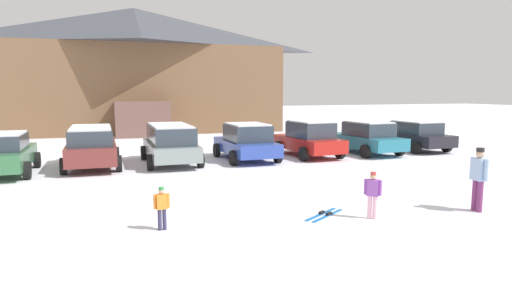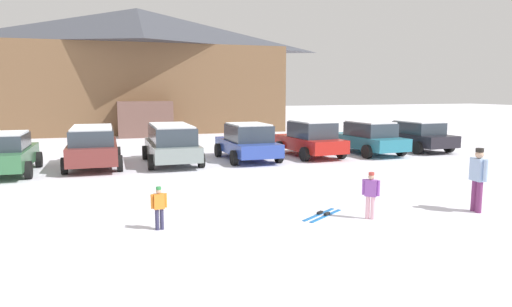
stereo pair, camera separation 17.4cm
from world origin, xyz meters
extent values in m
plane|color=white|center=(0.00, 0.00, 0.00)|extent=(160.00, 160.00, 0.00)
cube|color=brown|center=(-1.97, 30.98, 3.21)|extent=(21.43, 10.44, 6.41)
pyramid|color=#3E414B|center=(-1.97, 30.98, 7.93)|extent=(22.05, 11.06, 3.03)
cube|color=brown|center=(-2.19, 25.27, 1.20)|extent=(3.67, 1.94, 2.40)
cube|color=#346D43|center=(-8.64, 12.72, 0.64)|extent=(1.84, 4.29, 0.64)
cube|color=#2D3842|center=(-8.65, 12.51, 1.24)|extent=(1.58, 2.25, 0.57)
cube|color=white|center=(-8.65, 12.51, 1.56)|extent=(1.47, 2.14, 0.06)
cylinder|color=black|center=(-7.68, 14.01, 0.32)|extent=(0.24, 0.65, 0.64)
cylinder|color=black|center=(-7.76, 11.38, 0.32)|extent=(0.24, 0.65, 0.64)
cube|color=maroon|center=(-5.56, 13.31, 0.67)|extent=(1.98, 4.63, 0.70)
cube|color=#2D3842|center=(-5.56, 13.22, 1.32)|extent=(1.73, 3.53, 0.60)
cube|color=white|center=(-5.56, 13.22, 1.64)|extent=(1.61, 3.35, 0.06)
cylinder|color=black|center=(-6.52, 14.76, 0.32)|extent=(0.24, 0.65, 0.64)
cylinder|color=black|center=(-4.52, 14.70, 0.32)|extent=(0.24, 0.65, 0.64)
cylinder|color=black|center=(-6.60, 11.92, 0.32)|extent=(0.24, 0.65, 0.64)
cylinder|color=black|center=(-4.60, 11.86, 0.32)|extent=(0.24, 0.65, 0.64)
cube|color=gray|center=(-2.38, 13.19, 0.62)|extent=(2.00, 4.81, 0.60)
cube|color=#2D3842|center=(-2.38, 13.09, 1.28)|extent=(1.74, 3.66, 0.71)
cube|color=white|center=(-2.38, 13.09, 1.66)|extent=(1.63, 3.48, 0.06)
cylinder|color=black|center=(-3.34, 14.69, 0.32)|extent=(0.24, 0.65, 0.64)
cylinder|color=black|center=(-1.33, 14.64, 0.32)|extent=(0.24, 0.65, 0.64)
cylinder|color=black|center=(-3.42, 11.74, 0.32)|extent=(0.24, 0.65, 0.64)
cylinder|color=black|center=(-1.41, 11.68, 0.32)|extent=(0.24, 0.65, 0.64)
cube|color=#2C44A1|center=(1.03, 13.07, 0.60)|extent=(1.91, 4.32, 0.57)
cube|color=#2D3842|center=(1.03, 12.86, 1.25)|extent=(1.68, 2.25, 0.72)
cube|color=white|center=(1.03, 12.86, 1.64)|extent=(1.56, 2.14, 0.06)
cylinder|color=black|center=(0.02, 14.42, 0.32)|extent=(0.22, 0.64, 0.64)
cylinder|color=black|center=(2.05, 14.40, 0.32)|extent=(0.22, 0.64, 0.64)
cylinder|color=black|center=(0.01, 11.75, 0.32)|extent=(0.22, 0.64, 0.64)
cylinder|color=black|center=(2.03, 11.73, 0.32)|extent=(0.22, 0.64, 0.64)
cube|color=#AD1C16|center=(4.18, 13.10, 0.62)|extent=(2.02, 4.21, 0.60)
cube|color=#2D3842|center=(4.20, 12.90, 1.29)|extent=(1.69, 2.23, 0.73)
cube|color=white|center=(4.20, 12.90, 1.68)|extent=(1.58, 2.11, 0.06)
cylinder|color=black|center=(3.15, 14.32, 0.32)|extent=(0.26, 0.65, 0.64)
cylinder|color=black|center=(5.07, 14.43, 0.32)|extent=(0.26, 0.65, 0.64)
cylinder|color=black|center=(3.30, 11.77, 0.32)|extent=(0.26, 0.65, 0.64)
cylinder|color=black|center=(5.22, 11.89, 0.32)|extent=(0.26, 0.65, 0.64)
cube|color=teal|center=(7.31, 12.99, 0.61)|extent=(2.06, 4.47, 0.59)
cube|color=#2D3842|center=(7.32, 12.77, 1.23)|extent=(1.73, 2.36, 0.65)
cube|color=white|center=(7.32, 12.77, 1.59)|extent=(1.62, 2.24, 0.06)
cylinder|color=black|center=(6.25, 14.30, 0.32)|extent=(0.25, 0.65, 0.64)
cylinder|color=black|center=(8.23, 14.40, 0.32)|extent=(0.25, 0.65, 0.64)
cylinder|color=black|center=(6.39, 11.58, 0.32)|extent=(0.25, 0.65, 0.64)
cylinder|color=black|center=(8.36, 11.69, 0.32)|extent=(0.25, 0.65, 0.64)
cube|color=black|center=(10.46, 13.31, 0.61)|extent=(2.04, 4.43, 0.58)
cube|color=#2D3842|center=(10.47, 13.09, 1.20)|extent=(1.73, 2.33, 0.59)
cube|color=white|center=(10.47, 13.09, 1.52)|extent=(1.62, 2.21, 0.06)
cylinder|color=black|center=(9.40, 14.63, 0.32)|extent=(0.24, 0.65, 0.64)
cylinder|color=black|center=(11.42, 14.70, 0.32)|extent=(0.24, 0.65, 0.64)
cylinder|color=black|center=(9.50, 11.92, 0.32)|extent=(0.24, 0.65, 0.64)
cylinder|color=black|center=(11.52, 12.00, 0.32)|extent=(0.24, 0.65, 0.64)
cylinder|color=#733064|center=(3.78, 2.46, 0.41)|extent=(0.15, 0.15, 0.82)
cylinder|color=#733064|center=(3.80, 2.64, 0.41)|extent=(0.15, 0.15, 0.82)
cube|color=#98B5DE|center=(3.79, 2.55, 1.11)|extent=(0.28, 0.42, 0.58)
cylinder|color=#98B5DE|center=(3.76, 2.30, 1.12)|extent=(0.11, 0.11, 0.55)
cylinder|color=#98B5DE|center=(3.82, 2.80, 1.12)|extent=(0.11, 0.11, 0.55)
sphere|color=tan|center=(3.79, 2.55, 1.50)|extent=(0.21, 0.21, 0.21)
cylinder|color=black|center=(3.79, 2.55, 1.62)|extent=(0.20, 0.20, 0.10)
cylinder|color=#E9ADBE|center=(0.77, 2.94, 0.29)|extent=(0.10, 0.10, 0.57)
cylinder|color=#E9ADBE|center=(0.86, 2.85, 0.29)|extent=(0.10, 0.10, 0.57)
cube|color=purple|center=(0.81, 2.90, 0.77)|extent=(0.32, 0.31, 0.40)
cylinder|color=purple|center=(0.69, 3.02, 0.78)|extent=(0.08, 0.08, 0.38)
cylinder|color=purple|center=(0.94, 2.77, 0.78)|extent=(0.08, 0.08, 0.38)
sphere|color=tan|center=(0.81, 2.90, 1.05)|extent=(0.15, 0.15, 0.15)
cylinder|color=#B23B35|center=(0.81, 2.90, 1.13)|extent=(0.14, 0.14, 0.07)
cylinder|color=#333152|center=(-4.23, 3.74, 0.24)|extent=(0.09, 0.09, 0.49)
cylinder|color=#333152|center=(-4.12, 3.75, 0.24)|extent=(0.09, 0.09, 0.49)
cube|color=orange|center=(-4.17, 3.75, 0.66)|extent=(0.25, 0.16, 0.34)
cylinder|color=orange|center=(-4.32, 3.74, 0.67)|extent=(0.07, 0.07, 0.33)
cylinder|color=orange|center=(-4.02, 3.75, 0.67)|extent=(0.07, 0.07, 0.33)
sphere|color=tan|center=(-4.17, 3.75, 0.89)|extent=(0.12, 0.12, 0.12)
cylinder|color=#2F8F45|center=(-4.17, 3.75, 0.96)|extent=(0.12, 0.12, 0.06)
cube|color=blue|center=(-0.09, 3.47, 0.01)|extent=(1.28, 0.87, 0.02)
cube|color=black|center=(-0.05, 3.50, 0.05)|extent=(0.21, 0.18, 0.06)
cube|color=blue|center=(-0.20, 3.64, 0.01)|extent=(1.28, 0.87, 0.02)
cube|color=black|center=(-0.16, 3.67, 0.05)|extent=(0.21, 0.18, 0.06)
camera|label=1|loc=(-5.63, -6.34, 3.13)|focal=32.00mm
camera|label=2|loc=(-5.46, -6.40, 3.13)|focal=32.00mm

